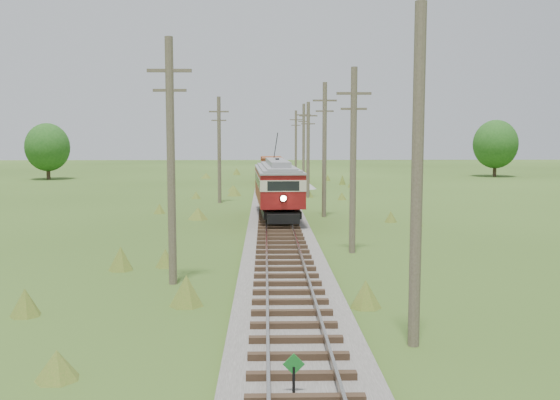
{
  "coord_description": "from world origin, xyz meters",
  "views": [
    {
      "loc": [
        -0.77,
        -10.75,
        5.48
      ],
      "look_at": [
        0.0,
        21.7,
        2.12
      ],
      "focal_mm": 40.0,
      "sensor_mm": 36.0,
      "label": 1
    }
  ],
  "objects_px": {
    "streetcar": "(277,183)",
    "gravel_pile": "(303,184)",
    "switch_marker": "(294,375)",
    "gondola": "(272,167)"
  },
  "relations": [
    {
      "from": "streetcar",
      "to": "gravel_pile",
      "type": "height_order",
      "value": "streetcar"
    },
    {
      "from": "switch_marker",
      "to": "gravel_pile",
      "type": "xyz_separation_m",
      "value": [
        3.32,
        52.29,
        -0.13
      ]
    },
    {
      "from": "gondola",
      "to": "gravel_pile",
      "type": "xyz_separation_m",
      "value": [
        3.12,
        -8.27,
        -1.37
      ]
    },
    {
      "from": "streetcar",
      "to": "gondola",
      "type": "height_order",
      "value": "streetcar"
    },
    {
      "from": "switch_marker",
      "to": "gondola",
      "type": "distance_m",
      "value": 60.57
    },
    {
      "from": "gondola",
      "to": "streetcar",
      "type": "bearing_deg",
      "value": -92.07
    },
    {
      "from": "switch_marker",
      "to": "gravel_pile",
      "type": "bearing_deg",
      "value": 86.37
    },
    {
      "from": "gravel_pile",
      "to": "streetcar",
      "type": "bearing_deg",
      "value": -97.19
    },
    {
      "from": "gravel_pile",
      "to": "gondola",
      "type": "bearing_deg",
      "value": 110.66
    },
    {
      "from": "streetcar",
      "to": "gondola",
      "type": "distance_m",
      "value": 32.99
    }
  ]
}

